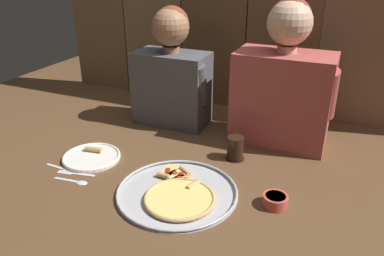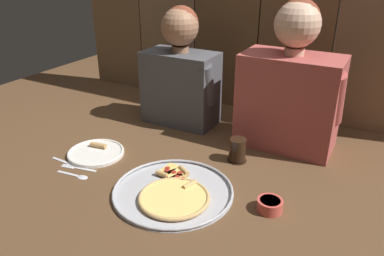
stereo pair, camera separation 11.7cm
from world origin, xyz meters
The scene contains 10 objects.
ground_plane centered at (0.00, 0.00, 0.00)m, with size 3.20×3.20×0.00m, color brown.
pizza_tray centered at (0.03, -0.09, 0.01)m, with size 0.43×0.43×0.03m.
dinner_plate centered at (-0.41, 0.01, 0.01)m, with size 0.24×0.24×0.03m.
drinking_glass centered at (0.14, 0.25, 0.05)m, with size 0.08×0.08×0.10m.
dipping_bowl centered at (0.36, -0.01, 0.02)m, with size 0.09×0.09×0.04m.
table_fork centered at (-0.48, -0.11, 0.00)m, with size 0.13×0.02×0.01m.
table_knife centered at (-0.39, -0.12, 0.00)m, with size 0.16×0.05×0.01m.
table_spoon centered at (-0.35, -0.16, 0.00)m, with size 0.14×0.04×0.01m.
diner_left centered at (-0.27, 0.49, 0.26)m, with size 0.39×0.20×0.57m.
diner_right centered at (0.27, 0.49, 0.28)m, with size 0.45×0.23×0.63m.
Camera 1 is at (0.52, -1.07, 0.78)m, focal length 34.92 mm.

